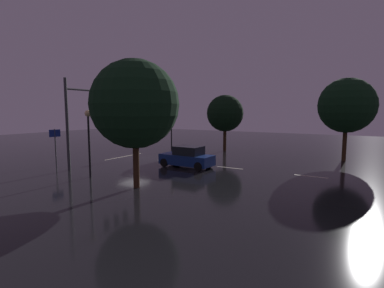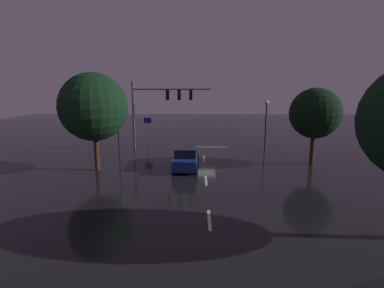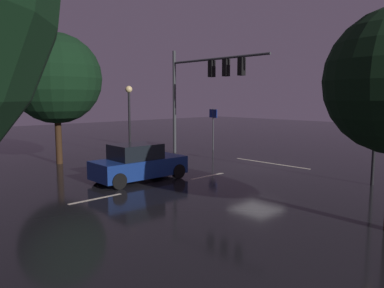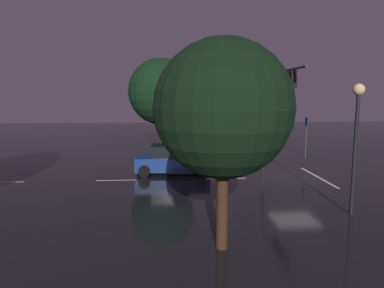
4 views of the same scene
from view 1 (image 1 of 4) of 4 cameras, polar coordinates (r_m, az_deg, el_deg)
ground_plane at (r=28.53m, az=-11.37°, el=-2.64°), size 80.00×80.00×0.00m
traffic_signal_assembly at (r=25.22m, az=-18.34°, el=7.06°), size 7.85×0.47×6.89m
lane_dash_far at (r=26.05m, az=-4.80°, el=-3.38°), size 0.16×2.20×0.01m
lane_dash_mid at (r=23.15m, az=7.45°, el=-4.65°), size 0.16×2.20×0.01m
lane_dash_near at (r=21.57m, az=22.34°, el=-5.91°), size 0.16×2.20×0.01m
stop_bar at (r=29.38m, az=-13.20°, el=-2.41°), size 5.00×0.16×0.01m
car_approaching at (r=23.08m, az=-0.96°, el=-2.63°), size 2.01×4.41×1.70m
street_lamp_left_kerb at (r=33.01m, az=-4.09°, el=4.84°), size 0.44×0.44×5.03m
street_lamp_right_kerb at (r=20.52m, az=-19.68°, el=2.65°), size 0.44×0.44×4.52m
route_sign at (r=26.45m, az=-25.34°, el=0.87°), size 0.89×0.24×3.00m
tree_left_near at (r=32.60m, az=6.52°, el=6.00°), size 4.06×4.06×6.26m
tree_right_near at (r=16.89m, az=-11.18°, el=7.67°), size 5.05×5.05×7.37m
tree_left_far at (r=29.26m, az=28.15°, el=6.68°), size 4.86×4.86×7.39m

